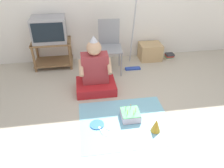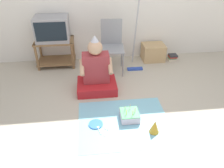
{
  "view_description": "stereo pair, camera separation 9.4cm",
  "coord_description": "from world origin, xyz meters",
  "px_view_note": "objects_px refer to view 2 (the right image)",
  "views": [
    {
      "loc": [
        -0.63,
        -2.07,
        1.97
      ],
      "look_at": [
        -0.26,
        0.41,
        0.35
      ],
      "focal_mm": 35.0,
      "sensor_mm": 36.0,
      "label": 1
    },
    {
      "loc": [
        -0.54,
        -2.08,
        1.97
      ],
      "look_at": [
        -0.26,
        0.41,
        0.35
      ],
      "focal_mm": 35.0,
      "sensor_mm": 36.0,
      "label": 2
    }
  ],
  "objects_px": {
    "book_pile": "(172,57)",
    "paper_plate": "(96,124)",
    "party_hat_blue": "(155,126)",
    "person_seated": "(96,73)",
    "folding_chair": "(112,43)",
    "dust_mop": "(135,49)",
    "birthday_cake": "(130,115)",
    "cardboard_box_stack": "(153,52)",
    "tv": "(52,29)"
  },
  "relations": [
    {
      "from": "cardboard_box_stack",
      "to": "paper_plate",
      "type": "distance_m",
      "value": 2.15
    },
    {
      "from": "book_pile",
      "to": "folding_chair",
      "type": "bearing_deg",
      "value": -169.6
    },
    {
      "from": "tv",
      "to": "birthday_cake",
      "type": "relative_size",
      "value": 2.38
    },
    {
      "from": "dust_mop",
      "to": "book_pile",
      "type": "height_order",
      "value": "dust_mop"
    },
    {
      "from": "birthday_cake",
      "to": "paper_plate",
      "type": "xyz_separation_m",
      "value": [
        -0.45,
        -0.06,
        -0.05
      ]
    },
    {
      "from": "book_pile",
      "to": "birthday_cake",
      "type": "bearing_deg",
      "value": -125.52
    },
    {
      "from": "person_seated",
      "to": "dust_mop",
      "type": "bearing_deg",
      "value": 40.81
    },
    {
      "from": "paper_plate",
      "to": "cardboard_box_stack",
      "type": "bearing_deg",
      "value": 54.99
    },
    {
      "from": "tv",
      "to": "cardboard_box_stack",
      "type": "xyz_separation_m",
      "value": [
        1.88,
        0.01,
        -0.55
      ]
    },
    {
      "from": "birthday_cake",
      "to": "book_pile",
      "type": "bearing_deg",
      "value": 54.48
    },
    {
      "from": "birthday_cake",
      "to": "party_hat_blue",
      "type": "height_order",
      "value": "same"
    },
    {
      "from": "dust_mop",
      "to": "party_hat_blue",
      "type": "relative_size",
      "value": 7.1
    },
    {
      "from": "birthday_cake",
      "to": "tv",
      "type": "bearing_deg",
      "value": 123.23
    },
    {
      "from": "person_seated",
      "to": "cardboard_box_stack",
      "type": "bearing_deg",
      "value": 38.49
    },
    {
      "from": "folding_chair",
      "to": "party_hat_blue",
      "type": "relative_size",
      "value": 4.96
    },
    {
      "from": "tv",
      "to": "dust_mop",
      "type": "relative_size",
      "value": 0.45
    },
    {
      "from": "birthday_cake",
      "to": "party_hat_blue",
      "type": "xyz_separation_m",
      "value": [
        0.26,
        -0.28,
        0.04
      ]
    },
    {
      "from": "book_pile",
      "to": "paper_plate",
      "type": "relative_size",
      "value": 0.94
    },
    {
      "from": "tv",
      "to": "person_seated",
      "type": "height_order",
      "value": "tv"
    },
    {
      "from": "dust_mop",
      "to": "person_seated",
      "type": "height_order",
      "value": "dust_mop"
    },
    {
      "from": "tv",
      "to": "book_pile",
      "type": "distance_m",
      "value": 2.36
    },
    {
      "from": "folding_chair",
      "to": "book_pile",
      "type": "xyz_separation_m",
      "value": [
        1.25,
        0.23,
        -0.46
      ]
    },
    {
      "from": "book_pile",
      "to": "tv",
      "type": "bearing_deg",
      "value": 178.86
    },
    {
      "from": "party_hat_blue",
      "to": "tv",
      "type": "bearing_deg",
      "value": 124.78
    },
    {
      "from": "dust_mop",
      "to": "book_pile",
      "type": "relative_size",
      "value": 7.41
    },
    {
      "from": "folding_chair",
      "to": "cardboard_box_stack",
      "type": "xyz_separation_m",
      "value": [
        0.86,
        0.29,
        -0.35
      ]
    },
    {
      "from": "dust_mop",
      "to": "tv",
      "type": "bearing_deg",
      "value": 169.02
    },
    {
      "from": "book_pile",
      "to": "paper_plate",
      "type": "xyz_separation_m",
      "value": [
        -1.62,
        -1.7,
        -0.05
      ]
    },
    {
      "from": "paper_plate",
      "to": "tv",
      "type": "bearing_deg",
      "value": 110.36
    },
    {
      "from": "cardboard_box_stack",
      "to": "person_seated",
      "type": "relative_size",
      "value": 0.48
    },
    {
      "from": "tv",
      "to": "book_pile",
      "type": "relative_size",
      "value": 3.34
    },
    {
      "from": "tv",
      "to": "folding_chair",
      "type": "distance_m",
      "value": 1.07
    },
    {
      "from": "paper_plate",
      "to": "folding_chair",
      "type": "bearing_deg",
      "value": 75.8
    },
    {
      "from": "book_pile",
      "to": "person_seated",
      "type": "height_order",
      "value": "person_seated"
    },
    {
      "from": "book_pile",
      "to": "party_hat_blue",
      "type": "height_order",
      "value": "party_hat_blue"
    },
    {
      "from": "folding_chair",
      "to": "birthday_cake",
      "type": "height_order",
      "value": "folding_chair"
    },
    {
      "from": "dust_mop",
      "to": "birthday_cake",
      "type": "distance_m",
      "value": 1.47
    },
    {
      "from": "dust_mop",
      "to": "folding_chair",
      "type": "bearing_deg",
      "value": 179.21
    },
    {
      "from": "dust_mop",
      "to": "book_pile",
      "type": "distance_m",
      "value": 0.91
    },
    {
      "from": "folding_chair",
      "to": "person_seated",
      "type": "height_order",
      "value": "folding_chair"
    },
    {
      "from": "folding_chair",
      "to": "birthday_cake",
      "type": "relative_size",
      "value": 3.7
    },
    {
      "from": "cardboard_box_stack",
      "to": "birthday_cake",
      "type": "bearing_deg",
      "value": -114.65
    },
    {
      "from": "folding_chair",
      "to": "cardboard_box_stack",
      "type": "bearing_deg",
      "value": 18.54
    },
    {
      "from": "party_hat_blue",
      "to": "person_seated",
      "type": "bearing_deg",
      "value": 121.98
    },
    {
      "from": "dust_mop",
      "to": "paper_plate",
      "type": "distance_m",
      "value": 1.7
    },
    {
      "from": "cardboard_box_stack",
      "to": "party_hat_blue",
      "type": "xyz_separation_m",
      "value": [
        -0.52,
        -1.97,
        -0.06
      ]
    },
    {
      "from": "cardboard_box_stack",
      "to": "paper_plate",
      "type": "height_order",
      "value": "cardboard_box_stack"
    },
    {
      "from": "tv",
      "to": "book_pile",
      "type": "xyz_separation_m",
      "value": [
        2.26,
        -0.05,
        -0.66
      ]
    },
    {
      "from": "tv",
      "to": "dust_mop",
      "type": "bearing_deg",
      "value": -10.98
    },
    {
      "from": "cardboard_box_stack",
      "to": "folding_chair",
      "type": "bearing_deg",
      "value": -161.46
    }
  ]
}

